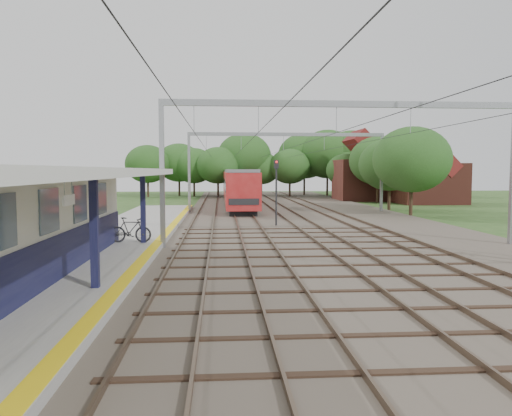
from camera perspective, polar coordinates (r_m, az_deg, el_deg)
name	(u,v)px	position (r m, az deg, el deg)	size (l,w,h in m)	color
ground	(350,380)	(9.54, 10.66, -18.75)	(160.00, 160.00, 0.00)	#2D4C1E
ballast_bed	(301,217)	(39.16, 5.20, -1.07)	(18.00, 90.00, 0.10)	#473D33
platform	(104,250)	(23.35, -16.98, -4.60)	(5.00, 52.00, 0.35)	gray
yellow_stripe	(155,245)	(22.92, -11.49, -4.21)	(0.45, 52.00, 0.01)	yellow
station_building	(2,226)	(16.91, -27.02, -1.85)	(3.41, 18.00, 3.40)	beige
canopy	(25,173)	(15.49, -24.89, 3.63)	(6.40, 20.00, 3.44)	#111338
rail_tracks	(270,216)	(38.82, 1.56, -0.91)	(11.80, 88.00, 0.15)	brown
catenary_system	(304,144)	(34.28, 5.52, 7.30)	(17.22, 88.00, 7.00)	gray
tree_band	(267,161)	(65.89, 1.29, 5.37)	(31.72, 30.88, 8.82)	#382619
house_near	(429,177)	(59.25, 19.13, 3.38)	(7.00, 6.12, 7.89)	brown
house_far	(369,174)	(63.18, 12.80, 3.78)	(8.00, 6.12, 8.66)	brown
bicycle	(130,230)	(24.02, -14.17, -2.45)	(0.56, 1.98, 1.19)	black
train	(237,185)	(55.93, -2.22, 2.64)	(2.81, 35.03, 3.70)	black
signal_post	(276,185)	(32.67, 2.33, 2.67)	(0.31, 0.27, 4.39)	black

